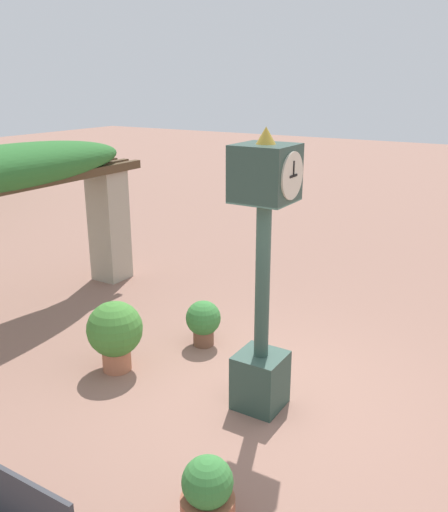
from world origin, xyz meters
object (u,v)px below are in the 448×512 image
Objects in this scene: potted_plant_near_left at (208,494)px; potted_plant_far_left at (115,332)px; potted_plant_near_right at (203,321)px; pedestal_clock at (263,275)px.

potted_plant_far_left is at bearing 57.13° from potted_plant_near_left.
potted_plant_near_right reaches higher than potted_plant_near_left.
potted_plant_near_right is at bearing 56.36° from pedestal_clock.
potted_plant_far_left is (-0.25, 2.03, -1.11)m from pedestal_clock.
potted_plant_far_left reaches higher than potted_plant_near_right.
pedestal_clock is at bearing -123.64° from potted_plant_near_right.
pedestal_clock is 3.38× the size of potted_plant_far_left.
potted_plant_near_left is (-1.86, -0.47, -1.33)m from pedestal_clock.
potted_plant_near_left is 0.99× the size of potted_plant_near_right.
pedestal_clock reaches higher than potted_plant_near_left.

